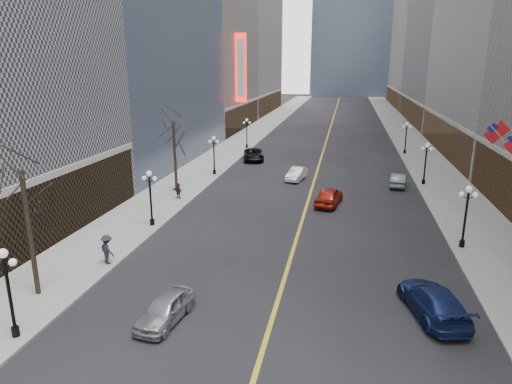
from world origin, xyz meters
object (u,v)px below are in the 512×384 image
at_px(streetlamp_west_3, 247,130).
at_px(streetlamp_east_2, 426,159).
at_px(streetlamp_east_1, 466,210).
at_px(car_sb_far, 398,180).
at_px(car_nb_far, 254,155).
at_px(car_sb_near, 433,301).
at_px(car_sb_mid, 329,196).
at_px(streetlamp_west_2, 214,151).
at_px(car_nb_mid, 297,174).
at_px(streetlamp_west_0, 8,284).
at_px(streetlamp_west_1, 150,192).
at_px(streetlamp_east_3, 406,135).
at_px(car_nb_near, 165,309).

bearing_deg(streetlamp_west_3, streetlamp_east_2, -37.33).
xyz_separation_m(streetlamp_east_1, car_sb_far, (-2.80, 17.00, -2.18)).
bearing_deg(streetlamp_west_3, streetlamp_east_1, -56.75).
height_order(car_nb_far, car_sb_near, car_sb_near).
bearing_deg(streetlamp_west_3, car_sb_mid, -63.05).
height_order(streetlamp_east_1, streetlamp_east_2, same).
xyz_separation_m(streetlamp_west_2, car_sb_near, (20.00, -27.82, -2.09)).
bearing_deg(car_nb_mid, streetlamp_west_0, -94.57).
bearing_deg(streetlamp_west_2, car_sb_near, -54.30).
bearing_deg(streetlamp_west_1, car_nb_mid, 61.06).
height_order(streetlamp_east_3, car_sb_near, streetlamp_east_3).
xyz_separation_m(streetlamp_east_1, streetlamp_east_2, (0.00, 18.00, 0.00)).
relative_size(streetlamp_west_0, streetlamp_west_3, 1.00).
xyz_separation_m(streetlamp_east_2, car_nb_far, (-20.80, 9.51, -2.11)).
relative_size(car_nb_mid, car_nb_far, 0.75).
bearing_deg(car_sb_mid, streetlamp_east_2, -127.49).
height_order(car_nb_mid, car_sb_far, car_sb_far).
height_order(streetlamp_east_2, car_nb_far, streetlamp_east_2).
bearing_deg(streetlamp_west_2, streetlamp_west_1, -90.00).
bearing_deg(streetlamp_west_0, streetlamp_west_1, 90.00).
xyz_separation_m(streetlamp_east_3, car_sb_mid, (-9.80, -27.14, -2.06)).
height_order(streetlamp_east_2, streetlamp_west_2, same).
height_order(streetlamp_east_1, car_sb_far, streetlamp_east_1).
relative_size(car_nb_far, car_sb_mid, 1.15).
bearing_deg(streetlamp_west_3, car_sb_far, -42.42).
bearing_deg(car_nb_near, streetlamp_east_2, 68.65).
height_order(streetlamp_east_3, streetlamp_west_2, same).
bearing_deg(car_sb_near, car_sb_far, -106.10).
bearing_deg(car_sb_mid, streetlamp_west_2, -24.01).
distance_m(car_nb_far, car_sb_near, 41.10).
distance_m(car_nb_far, car_sb_mid, 21.65).
relative_size(streetlamp_east_1, car_nb_near, 1.06).
bearing_deg(streetlamp_west_3, car_nb_near, -82.51).
xyz_separation_m(car_nb_mid, car_nb_far, (-7.00, 9.79, 0.09)).
bearing_deg(car_nb_far, streetlamp_west_3, 95.24).
xyz_separation_m(streetlamp_east_3, car_nb_far, (-20.80, -8.49, -2.11)).
bearing_deg(car_nb_near, streetlamp_west_1, 123.71).
bearing_deg(car_nb_mid, car_nb_near, -84.55).
height_order(car_nb_near, car_nb_mid, car_nb_near).
relative_size(streetlamp_east_2, car_nb_far, 0.79).
height_order(streetlamp_west_1, streetlamp_west_3, same).
relative_size(car_sb_mid, car_sb_far, 1.14).
xyz_separation_m(streetlamp_west_3, car_nb_far, (2.80, -8.49, -2.11)).
distance_m(streetlamp_west_3, car_sb_far, 28.26).
relative_size(streetlamp_east_3, streetlamp_west_2, 1.00).
bearing_deg(car_nb_far, streetlamp_east_3, 9.19).
xyz_separation_m(streetlamp_east_1, streetlamp_west_2, (-23.60, 18.00, 0.00)).
distance_m(streetlamp_west_2, car_sb_far, 20.94).
distance_m(streetlamp_east_3, car_sb_near, 46.01).
bearing_deg(streetlamp_east_3, streetlamp_west_2, -142.67).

